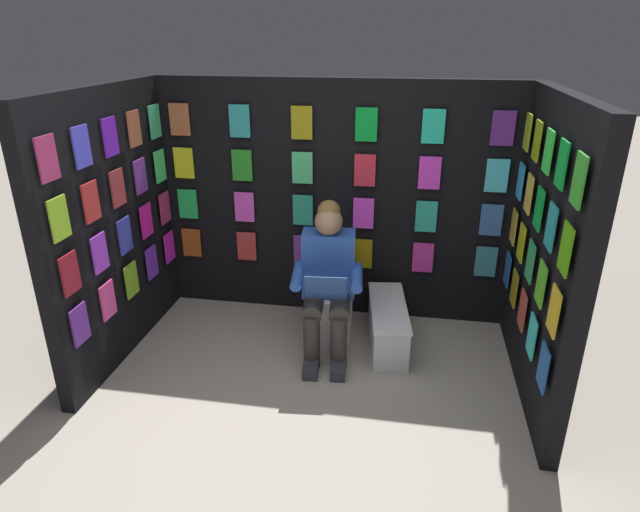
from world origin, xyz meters
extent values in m
plane|color=#B2A899|center=(0.00, 0.00, 0.00)|extent=(30.00, 30.00, 0.00)
cube|color=black|center=(0.00, -1.76, 1.01)|extent=(3.03, 0.10, 2.01)
cube|color=#A64D18|center=(1.28, -1.68, 0.58)|extent=(0.17, 0.01, 0.26)
cube|color=#BC3534|center=(0.77, -1.68, 0.58)|extent=(0.17, 0.01, 0.26)
cube|color=#632F8F|center=(0.26, -1.68, 0.58)|extent=(0.17, 0.01, 0.26)
cube|color=#967C09|center=(-0.26, -1.68, 0.58)|extent=(0.17, 0.01, 0.26)
cube|color=#CE2F9B|center=(-0.77, -1.68, 0.58)|extent=(0.17, 0.01, 0.26)
cube|color=teal|center=(-1.28, -1.68, 0.58)|extent=(0.17, 0.01, 0.26)
cube|color=#21C455|center=(1.28, -1.68, 0.95)|extent=(0.17, 0.01, 0.26)
cube|color=#E64CD6|center=(0.77, -1.68, 0.95)|extent=(0.17, 0.01, 0.26)
cube|color=#219777|center=(0.26, -1.68, 0.95)|extent=(0.17, 0.01, 0.26)
cube|color=#E940EA|center=(-0.26, -1.68, 0.95)|extent=(0.17, 0.01, 0.26)
cube|color=teal|center=(-0.77, -1.68, 0.95)|extent=(0.17, 0.01, 0.26)
cube|color=#3262A8|center=(-1.28, -1.68, 0.95)|extent=(0.17, 0.01, 0.26)
cube|color=yellow|center=(1.28, -1.68, 1.31)|extent=(0.17, 0.01, 0.26)
cube|color=#249324|center=(0.77, -1.68, 1.31)|extent=(0.17, 0.01, 0.26)
cube|color=#44CB7A|center=(0.26, -1.68, 1.31)|extent=(0.17, 0.01, 0.26)
cube|color=red|center=(-0.26, -1.68, 1.31)|extent=(0.17, 0.01, 0.26)
cube|color=#DE36DC|center=(-0.77, -1.68, 1.31)|extent=(0.17, 0.01, 0.26)
cube|color=#48CEE4|center=(-1.28, -1.68, 1.31)|extent=(0.17, 0.01, 0.26)
cube|color=#B45E39|center=(1.28, -1.68, 1.67)|extent=(0.17, 0.01, 0.26)
cube|color=teal|center=(0.77, -1.68, 1.67)|extent=(0.17, 0.01, 0.26)
cube|color=#9B9011|center=(0.26, -1.68, 1.67)|extent=(0.17, 0.01, 0.26)
cube|color=#09A034|center=(-0.26, -1.68, 1.67)|extent=(0.17, 0.01, 0.26)
cube|color=#20CEA4|center=(-0.77, -1.68, 1.67)|extent=(0.17, 0.01, 0.26)
cube|color=#5F248C|center=(-1.28, -1.68, 1.67)|extent=(0.17, 0.01, 0.26)
cube|color=black|center=(-1.52, -0.86, 1.01)|extent=(0.10, 1.71, 2.01)
cube|color=#255BAF|center=(-1.43, -1.54, 0.58)|extent=(0.01, 0.17, 0.26)
cube|color=#A18719|center=(-1.43, -1.20, 0.58)|extent=(0.01, 0.17, 0.26)
cube|color=#C14D3D|center=(-1.43, -0.86, 0.58)|extent=(0.01, 0.17, 0.26)
cube|color=#36E1DD|center=(-1.43, -0.51, 0.58)|extent=(0.01, 0.17, 0.26)
cube|color=#2258AD|center=(-1.43, -0.17, 0.58)|extent=(0.01, 0.17, 0.26)
cube|color=gold|center=(-1.43, -1.54, 0.95)|extent=(0.01, 0.17, 0.26)
cube|color=#B9C50E|center=(-1.43, -1.20, 0.95)|extent=(0.01, 0.17, 0.26)
cube|color=#30A45C|center=(-1.43, -0.86, 0.95)|extent=(0.01, 0.17, 0.26)
cube|color=#57C527|center=(-1.43, -0.51, 0.95)|extent=(0.01, 0.17, 0.26)
cube|color=gold|center=(-1.43, -0.17, 0.95)|extent=(0.01, 0.17, 0.26)
cube|color=#2FA8EC|center=(-1.43, -1.54, 1.31)|extent=(0.01, 0.17, 0.26)
cube|color=gold|center=(-1.43, -1.20, 1.31)|extent=(0.01, 0.17, 0.26)
cube|color=green|center=(-1.43, -0.86, 1.31)|extent=(0.01, 0.17, 0.26)
cube|color=teal|center=(-1.43, -0.51, 1.31)|extent=(0.01, 0.17, 0.26)
cube|color=#4CAA0F|center=(-1.43, -0.17, 1.31)|extent=(0.01, 0.17, 0.26)
cube|color=#98C522|center=(-1.43, -1.54, 1.67)|extent=(0.01, 0.17, 0.26)
cube|color=#8DAD10|center=(-1.43, -1.20, 1.67)|extent=(0.01, 0.17, 0.26)
cube|color=#31E842|center=(-1.43, -0.86, 1.67)|extent=(0.01, 0.17, 0.26)
cube|color=green|center=(-1.43, -0.51, 1.67)|extent=(0.01, 0.17, 0.26)
cube|color=green|center=(-1.43, -0.17, 1.67)|extent=(0.01, 0.17, 0.26)
cube|color=black|center=(1.52, -0.86, 1.01)|extent=(0.10, 1.71, 2.01)
cube|color=#692D9F|center=(1.43, -0.17, 0.58)|extent=(0.01, 0.17, 0.26)
cube|color=#E94598|center=(1.43, -0.51, 0.58)|extent=(0.01, 0.17, 0.26)
cube|color=#8ECA29|center=(1.43, -0.86, 0.58)|extent=(0.01, 0.17, 0.26)
cube|color=#772FDE|center=(1.43, -1.20, 0.58)|extent=(0.01, 0.17, 0.26)
cube|color=#E923DE|center=(1.43, -1.54, 0.58)|extent=(0.01, 0.17, 0.26)
cube|color=maroon|center=(1.43, -0.17, 0.95)|extent=(0.01, 0.17, 0.26)
cube|color=#A73BE8|center=(1.43, -0.51, 0.95)|extent=(0.01, 0.17, 0.26)
cube|color=#363BB4|center=(1.43, -0.86, 0.95)|extent=(0.01, 0.17, 0.26)
cube|color=#F01CA9|center=(1.43, -1.20, 0.95)|extent=(0.01, 0.17, 0.26)
cube|color=#C32A6D|center=(1.43, -1.54, 0.95)|extent=(0.01, 0.17, 0.26)
cube|color=#96D02C|center=(1.43, -0.17, 1.31)|extent=(0.01, 0.17, 0.26)
cube|color=red|center=(1.43, -0.51, 1.31)|extent=(0.01, 0.17, 0.26)
cube|color=#A2343A|center=(1.43, -0.86, 1.31)|extent=(0.01, 0.17, 0.26)
cube|color=purple|center=(1.43, -1.20, 1.31)|extent=(0.01, 0.17, 0.26)
cube|color=#41EC78|center=(1.43, -1.54, 1.31)|extent=(0.01, 0.17, 0.26)
cube|color=#B33367|center=(1.43, -0.17, 1.67)|extent=(0.01, 0.17, 0.26)
cube|color=#4C4BEB|center=(1.43, -0.51, 1.67)|extent=(0.01, 0.17, 0.26)
cube|color=#6E1FCD|center=(1.43, -0.86, 1.67)|extent=(0.01, 0.17, 0.26)
cube|color=#AE5A3B|center=(1.43, -1.20, 1.67)|extent=(0.01, 0.17, 0.26)
cube|color=#3DD281|center=(1.43, -1.54, 1.67)|extent=(0.01, 0.17, 0.26)
cylinder|color=white|center=(-0.04, -1.22, 0.20)|extent=(0.38, 0.38, 0.40)
cylinder|color=white|center=(-0.04, -1.22, 0.41)|extent=(0.41, 0.41, 0.02)
cube|color=white|center=(-0.02, -1.48, 0.58)|extent=(0.40, 0.22, 0.36)
cylinder|color=white|center=(-0.03, -1.39, 0.58)|extent=(0.39, 0.11, 0.39)
cube|color=blue|center=(-0.04, -1.19, 0.68)|extent=(0.42, 0.26, 0.52)
sphere|color=tan|center=(-0.04, -1.16, 1.04)|extent=(0.21, 0.21, 0.21)
sphere|color=olive|center=(-0.04, -1.19, 1.11)|extent=(0.17, 0.17, 0.17)
cylinder|color=#38332D|center=(-0.16, -1.00, 0.44)|extent=(0.19, 0.41, 0.15)
cylinder|color=#38332D|center=(0.04, -0.98, 0.44)|extent=(0.19, 0.41, 0.15)
cylinder|color=#38332D|center=(-0.18, -0.82, 0.21)|extent=(0.12, 0.12, 0.42)
cylinder|color=#38332D|center=(0.02, -0.80, 0.21)|extent=(0.12, 0.12, 0.42)
cube|color=#33333D|center=(-0.18, -0.76, 0.04)|extent=(0.13, 0.27, 0.09)
cube|color=#33333D|center=(0.02, -0.74, 0.04)|extent=(0.13, 0.27, 0.09)
cylinder|color=blue|center=(-0.28, -1.03, 0.66)|extent=(0.11, 0.32, 0.13)
cylinder|color=blue|center=(0.16, -0.99, 0.66)|extent=(0.11, 0.32, 0.13)
cube|color=#2E569D|center=(-0.07, -0.85, 0.64)|extent=(0.31, 0.16, 0.23)
cube|color=silver|center=(-0.52, -1.20, 0.17)|extent=(0.36, 0.82, 0.33)
cube|color=white|center=(-0.52, -1.20, 0.35)|extent=(0.38, 0.86, 0.03)
camera|label=1|loc=(-0.62, 2.57, 2.35)|focal=30.29mm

